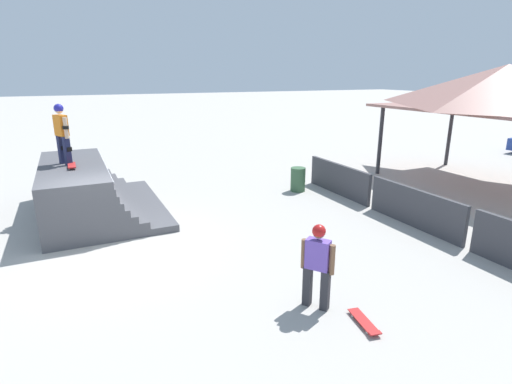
# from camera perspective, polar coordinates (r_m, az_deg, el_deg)

# --- Properties ---
(ground_plane) EXTENTS (160.00, 160.00, 0.00)m
(ground_plane) POSITION_cam_1_polar(r_m,az_deg,el_deg) (10.27, -19.73, -7.55)
(ground_plane) COLOR #ADA8A0
(quarter_pipe_ramp) EXTENTS (5.06, 3.26, 1.54)m
(quarter_pipe_ramp) POSITION_cam_1_polar(r_m,az_deg,el_deg) (12.76, -23.18, -0.03)
(quarter_pipe_ramp) COLOR #4C4C51
(quarter_pipe_ramp) RESTS_ON ground
(skater_on_deck) EXTENTS (0.72, 0.45, 1.70)m
(skater_on_deck) POSITION_cam_1_polar(r_m,az_deg,el_deg) (12.52, -26.02, 7.95)
(skater_on_deck) COLOR #1E2347
(skater_on_deck) RESTS_ON quarter_pipe_ramp
(skateboard_on_deck) EXTENTS (0.84, 0.20, 0.09)m
(skateboard_on_deck) POSITION_cam_1_polar(r_m,az_deg,el_deg) (12.14, -24.83, 3.46)
(skateboard_on_deck) COLOR silver
(skateboard_on_deck) RESTS_ON quarter_pipe_ramp
(bystander_walking) EXTENTS (0.56, 0.44, 1.58)m
(bystander_walking) POSITION_cam_1_polar(r_m,az_deg,el_deg) (7.09, 8.79, -9.55)
(bystander_walking) COLOR #2D2D33
(bystander_walking) RESTS_ON ground
(skateboard_on_ground) EXTENTS (0.81, 0.34, 0.09)m
(skateboard_on_ground) POSITION_cam_1_polar(r_m,az_deg,el_deg) (7.20, 15.28, -17.53)
(skateboard_on_ground) COLOR silver
(skateboard_on_ground) RESTS_ON ground
(barrier_fence) EXTENTS (10.06, 0.12, 1.05)m
(barrier_fence) POSITION_cam_1_polar(r_m,az_deg,el_deg) (11.69, 21.69, -2.10)
(barrier_fence) COLOR #3D3D42
(barrier_fence) RESTS_ON ground
(pavilion_shelter) EXTENTS (8.38, 4.75, 4.35)m
(pavilion_shelter) POSITION_cam_1_polar(r_m,az_deg,el_deg) (16.34, 32.01, 12.40)
(pavilion_shelter) COLOR #2D2D33
(pavilion_shelter) RESTS_ON ground
(trash_bin) EXTENTS (0.52, 0.52, 0.85)m
(trash_bin) POSITION_cam_1_polar(r_m,az_deg,el_deg) (14.26, 6.01, 1.80)
(trash_bin) COLOR #385B3D
(trash_bin) RESTS_ON ground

